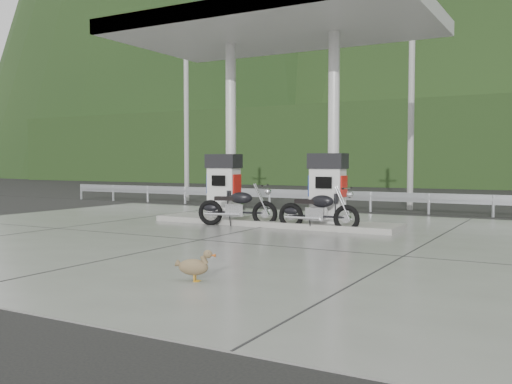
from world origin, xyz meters
The scene contains 17 objects.
ground centered at (0.00, 0.00, 0.00)m, with size 160.00×160.00×0.00m, color black.
forecourt_apron centered at (0.00, 0.00, 0.01)m, with size 18.00×14.00×0.02m, color slate.
pump_island centered at (0.00, 2.50, 0.10)m, with size 7.00×1.40×0.15m, color gray.
gas_pump_left centered at (-1.60, 2.50, 1.07)m, with size 0.95×0.55×1.80m, color silver, non-canonical shape.
gas_pump_right centered at (1.60, 2.50, 1.07)m, with size 0.95×0.55×1.80m, color silver, non-canonical shape.
canopy_column_left centered at (-1.60, 2.90, 2.67)m, with size 0.30×0.30×5.00m, color silver.
canopy_column_right centered at (1.60, 2.90, 2.67)m, with size 0.30×0.30×5.00m, color silver.
canopy_roof centered at (0.00, 2.50, 5.37)m, with size 8.50×5.00×0.40m, color beige.
guardrail centered at (0.00, 8.00, 0.71)m, with size 26.00×0.16×1.42m, color #A8ACB0, non-canonical shape.
road centered at (0.00, 11.50, 0.00)m, with size 60.00×7.00×0.01m, color black.
utility_pole_a centered at (-8.00, 9.50, 4.00)m, with size 0.22×0.22×8.00m, color #979892.
utility_pole_b centered at (2.00, 9.50, 4.00)m, with size 0.22×0.22×8.00m, color #979892.
tree_band centered at (0.00, 30.00, 3.00)m, with size 80.00×6.00×6.00m, color black.
forested_hills centered at (0.00, 60.00, 0.00)m, with size 100.00×40.00×140.00m, color black, non-canonical shape.
motorcycle_left centered at (1.58, 1.93, 0.50)m, with size 2.04×0.64×0.97m, color black, non-canonical shape.
motorcycle_right centered at (-0.75, 1.84, 0.51)m, with size 2.08×0.66×0.99m, color black, non-canonical shape.
duck centered at (2.41, -4.65, 0.22)m, with size 0.55×0.15×0.39m, color brown, non-canonical shape.
Camera 1 is at (7.18, -11.35, 1.74)m, focal length 40.00 mm.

